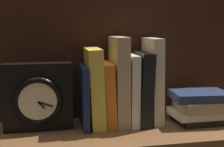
% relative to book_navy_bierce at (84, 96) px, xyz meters
% --- Properties ---
extents(ground_plane, '(0.76, 0.27, 0.03)m').
position_rel_book_navy_bierce_xyz_m(ground_plane, '(0.11, -0.05, -0.10)').
color(ground_plane, brown).
extents(back_panel, '(0.76, 0.01, 0.40)m').
position_rel_book_navy_bierce_xyz_m(back_panel, '(0.11, 0.08, 0.11)').
color(back_panel, black).
rests_on(back_panel, ground_plane).
extents(book_navy_bierce, '(0.02, 0.15, 0.17)m').
position_rel_book_navy_bierce_xyz_m(book_navy_bierce, '(0.00, 0.00, 0.00)').
color(book_navy_bierce, '#192147').
rests_on(book_navy_bierce, ground_plane).
extents(book_yellow_seinlanguage, '(0.05, 0.14, 0.22)m').
position_rel_book_navy_bierce_xyz_m(book_yellow_seinlanguage, '(0.03, 0.00, 0.02)').
color(book_yellow_seinlanguage, gold).
rests_on(book_yellow_seinlanguage, ground_plane).
extents(book_orange_pandolfini, '(0.04, 0.13, 0.18)m').
position_rel_book_navy_bierce_xyz_m(book_orange_pandolfini, '(0.07, 0.00, 0.00)').
color(book_orange_pandolfini, orange).
rests_on(book_orange_pandolfini, ground_plane).
extents(book_tan_shortstories, '(0.04, 0.13, 0.25)m').
position_rel_book_navy_bierce_xyz_m(book_tan_shortstories, '(0.10, 0.00, 0.04)').
color(book_tan_shortstories, tan).
rests_on(book_tan_shortstories, ground_plane).
extents(book_white_catcher, '(0.02, 0.14, 0.20)m').
position_rel_book_navy_bierce_xyz_m(book_white_catcher, '(0.14, 0.00, 0.01)').
color(book_white_catcher, silver).
rests_on(book_white_catcher, ground_plane).
extents(book_black_skeptic, '(0.04, 0.15, 0.21)m').
position_rel_book_navy_bierce_xyz_m(book_black_skeptic, '(0.17, 0.00, 0.02)').
color(book_black_skeptic, black).
rests_on(book_black_skeptic, ground_plane).
extents(book_cream_twain, '(0.04, 0.12, 0.25)m').
position_rel_book_navy_bierce_xyz_m(book_cream_twain, '(0.21, 0.00, 0.04)').
color(book_cream_twain, beige).
rests_on(book_cream_twain, ground_plane).
extents(framed_clock, '(0.19, 0.06, 0.19)m').
position_rel_book_navy_bierce_xyz_m(framed_clock, '(-0.13, -0.01, 0.00)').
color(framed_clock, black).
rests_on(framed_clock, ground_plane).
extents(book_stack_side, '(0.18, 0.13, 0.09)m').
position_rel_book_navy_bierce_xyz_m(book_stack_side, '(0.34, -0.04, -0.04)').
color(book_stack_side, black).
rests_on(book_stack_side, ground_plane).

